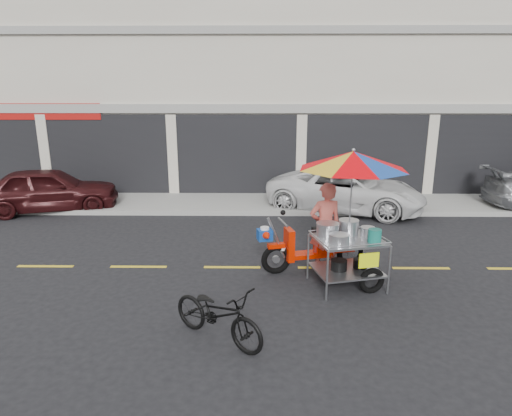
{
  "coord_description": "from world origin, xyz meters",
  "views": [
    {
      "loc": [
        -1.38,
        -8.45,
        3.55
      ],
      "look_at": [
        -1.5,
        0.6,
        1.15
      ],
      "focal_mm": 30.0,
      "sensor_mm": 36.0,
      "label": 1
    }
  ],
  "objects_px": {
    "near_bicycle": "(218,314)",
    "food_vendor_rig": "(340,198)",
    "maroon_sedan": "(49,189)",
    "white_pickup": "(346,190)"
  },
  "relations": [
    {
      "from": "maroon_sedan",
      "to": "food_vendor_rig",
      "type": "distance_m",
      "value": 9.61
    },
    {
      "from": "white_pickup",
      "to": "food_vendor_rig",
      "type": "relative_size",
      "value": 1.62
    },
    {
      "from": "near_bicycle",
      "to": "white_pickup",
      "type": "bearing_deg",
      "value": 12.98
    },
    {
      "from": "food_vendor_rig",
      "to": "maroon_sedan",
      "type": "bearing_deg",
      "value": 134.53
    },
    {
      "from": "maroon_sedan",
      "to": "food_vendor_rig",
      "type": "xyz_separation_m",
      "value": [
        8.14,
        -5.02,
        0.95
      ]
    },
    {
      "from": "maroon_sedan",
      "to": "white_pickup",
      "type": "distance_m",
      "value": 9.29
    },
    {
      "from": "maroon_sedan",
      "to": "white_pickup",
      "type": "bearing_deg",
      "value": -105.08
    },
    {
      "from": "maroon_sedan",
      "to": "food_vendor_rig",
      "type": "bearing_deg",
      "value": -138.04
    },
    {
      "from": "maroon_sedan",
      "to": "near_bicycle",
      "type": "relative_size",
      "value": 2.44
    },
    {
      "from": "near_bicycle",
      "to": "food_vendor_rig",
      "type": "bearing_deg",
      "value": -6.76
    }
  ]
}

